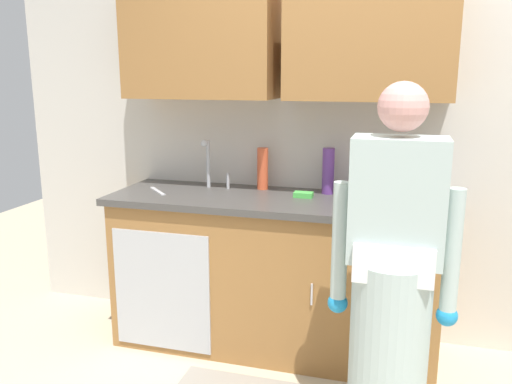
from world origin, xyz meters
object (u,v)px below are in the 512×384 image
person_at_sink (391,302)px  cup_by_sink (353,192)px  bottle_soap (328,171)px  bottle_dish_liquid (373,178)px  sink (206,195)px  sponge (303,195)px  bottle_water_tall (391,179)px  bottle_cleaner_spray (410,180)px  bottle_water_short (263,169)px  knife_on_counter (157,191)px

person_at_sink → cup_by_sink: person_at_sink is taller
bottle_soap → bottle_dish_liquid: 0.26m
sink → sponge: size_ratio=4.55×
bottle_dish_liquid → sponge: (-0.38, -0.16, -0.09)m
sponge → person_at_sink: bearing=-55.6°
bottle_soap → cup_by_sink: bearing=-37.9°
sink → person_at_sink: size_ratio=0.31×
bottle_soap → bottle_water_tall: (0.37, 0.05, -0.04)m
sink → person_at_sink: 1.37m
person_at_sink → cup_by_sink: size_ratio=16.65×
bottle_soap → bottle_water_tall: bottle_soap is taller
bottle_dish_liquid → bottle_water_tall: bottle_dish_liquid is taller
bottle_soap → sponge: 0.22m
sink → person_at_sink: bearing=-33.3°
person_at_sink → bottle_cleaner_spray: size_ratio=7.07×
sink → cup_by_sink: size_ratio=5.14×
sink → sponge: (0.59, 0.04, 0.03)m
bottle_soap → bottle_cleaner_spray: bearing=-2.9°
bottle_water_tall → sponge: bottle_water_tall is taller
bottle_water_short → bottle_water_tall: bearing=2.4°
bottle_water_short → cup_by_sink: 0.59m
sink → person_at_sink: person_at_sink is taller
sink → knife_on_counter: bearing=-169.8°
bottle_cleaner_spray → knife_on_counter: (-1.49, -0.21, -0.11)m
sponge → knife_on_counter: bearing=-173.9°
bottle_water_short → bottle_dish_liquid: bearing=0.7°
bottle_cleaner_spray → sponge: 0.61m
person_at_sink → cup_by_sink: (-0.26, 0.80, 0.30)m
person_at_sink → sponge: bearing=124.4°
bottle_water_tall → knife_on_counter: bearing=-168.5°
bottle_cleaner_spray → bottle_water_short: bottle_water_short is taller
bottle_cleaner_spray → bottle_dish_liquid: 0.22m
bottle_cleaner_spray → knife_on_counter: 1.51m
bottle_dish_liquid → sponge: 0.42m
bottle_soap → knife_on_counter: 1.05m
bottle_dish_liquid → cup_by_sink: (-0.10, -0.15, -0.06)m
person_at_sink → bottle_water_tall: size_ratio=8.21×
knife_on_counter → sponge: (0.89, 0.10, 0.01)m
person_at_sink → bottle_cleaner_spray: bearing=86.4°
person_at_sink → bottle_soap: 1.08m
bottle_water_tall → knife_on_counter: (-1.38, -0.28, -0.10)m
person_at_sink → bottle_dish_liquid: person_at_sink is taller
sink → bottle_water_short: 0.39m
bottle_soap → sponge: (-0.12, -0.14, -0.12)m
sink → cup_by_sink: (0.87, 0.05, 0.06)m
bottle_soap → cup_by_sink: 0.22m
bottle_water_short → bottle_dish_liquid: (0.67, 0.01, -0.03)m
person_at_sink → bottle_water_tall: (-0.05, 0.97, 0.35)m
knife_on_counter → bottle_cleaner_spray: bearing=-125.3°
sink → bottle_water_short: bearing=32.5°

